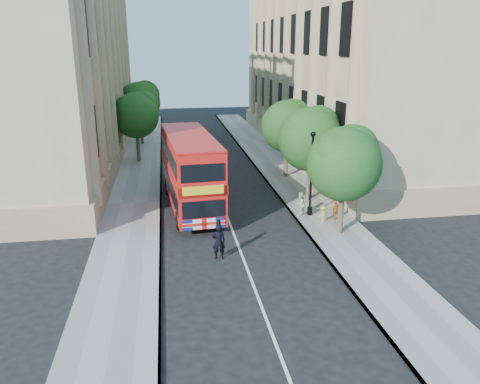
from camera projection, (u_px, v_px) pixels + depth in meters
name	position (u px, v px, depth m)	size (l,w,h in m)	color
ground	(246.00, 265.00, 22.34)	(120.00, 120.00, 0.00)	black
pavement_right	(303.00, 195.00, 32.61)	(3.50, 80.00, 0.12)	gray
pavement_left	(135.00, 204.00, 30.88)	(3.50, 80.00, 0.12)	gray
building_right	(347.00, 57.00, 44.34)	(12.00, 38.00, 18.00)	tan
building_left	(41.00, 58.00, 40.19)	(12.00, 38.00, 18.00)	tan
tree_right_near	(345.00, 160.00, 24.81)	(4.00, 4.00, 6.08)	#473828
tree_right_mid	(311.00, 136.00, 30.40)	(4.20, 4.20, 6.37)	#473828
tree_right_far	(288.00, 123.00, 36.10)	(4.00, 4.00, 6.15)	#473828
tree_left_far	(136.00, 113.00, 40.88)	(4.00, 4.00, 6.30)	#473828
tree_left_back	(140.00, 100.00, 48.34)	(4.20, 4.20, 6.65)	#473828
lamp_post	(311.00, 177.00, 28.00)	(0.32, 0.32, 5.16)	black
double_decker_bus	(190.00, 169.00, 29.51)	(3.45, 10.29, 4.67)	red
box_van	(189.00, 160.00, 36.64)	(2.39, 5.39, 3.03)	black
police_constable	(219.00, 242.00, 22.84)	(0.65, 0.43, 1.78)	black
woman_pedestrian	(300.00, 204.00, 28.43)	(0.71, 0.56, 1.47)	silver
child_a	(336.00, 210.00, 27.75)	(0.69, 0.29, 1.18)	orange
child_b	(323.00, 214.00, 27.41)	(0.63, 0.36, 0.97)	#E8DB4F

